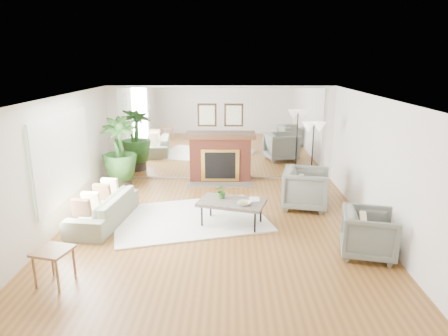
{
  "coord_description": "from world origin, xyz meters",
  "views": [
    {
      "loc": [
        0.25,
        -7.01,
        3.16
      ],
      "look_at": [
        0.14,
        0.6,
        1.08
      ],
      "focal_mm": 32.0,
      "sensor_mm": 36.0,
      "label": 1
    }
  ],
  "objects_px": {
    "potted_ficus": "(119,151)",
    "coffee_table": "(232,203)",
    "armchair_back": "(306,188)",
    "floor_lamp": "(314,133)",
    "side_table": "(53,255)",
    "sofa": "(104,209)",
    "armchair_front": "(369,233)",
    "fireplace": "(220,157)"
  },
  "relations": [
    {
      "from": "potted_ficus",
      "to": "coffee_table",
      "type": "bearing_deg",
      "value": -39.18
    },
    {
      "from": "armchair_back",
      "to": "floor_lamp",
      "type": "distance_m",
      "value": 1.5
    },
    {
      "from": "armchair_back",
      "to": "side_table",
      "type": "xyz_separation_m",
      "value": [
        -4.19,
        -3.16,
        0.01
      ]
    },
    {
      "from": "sofa",
      "to": "floor_lamp",
      "type": "distance_m",
      "value": 5.02
    },
    {
      "from": "armchair_front",
      "to": "coffee_table",
      "type": "bearing_deg",
      "value": 75.61
    },
    {
      "from": "sofa",
      "to": "floor_lamp",
      "type": "xyz_separation_m",
      "value": [
        4.48,
        1.94,
        1.2
      ]
    },
    {
      "from": "coffee_table",
      "to": "side_table",
      "type": "height_order",
      "value": "side_table"
    },
    {
      "from": "armchair_front",
      "to": "potted_ficus",
      "type": "height_order",
      "value": "potted_ficus"
    },
    {
      "from": "coffee_table",
      "to": "sofa",
      "type": "bearing_deg",
      "value": 178.06
    },
    {
      "from": "floor_lamp",
      "to": "potted_ficus",
      "type": "bearing_deg",
      "value": 177.11
    },
    {
      "from": "fireplace",
      "to": "coffee_table",
      "type": "relative_size",
      "value": 1.45
    },
    {
      "from": "armchair_back",
      "to": "potted_ficus",
      "type": "bearing_deg",
      "value": 86.94
    },
    {
      "from": "coffee_table",
      "to": "side_table",
      "type": "bearing_deg",
      "value": -139.86
    },
    {
      "from": "fireplace",
      "to": "potted_ficus",
      "type": "bearing_deg",
      "value": -164.04
    },
    {
      "from": "armchair_front",
      "to": "side_table",
      "type": "height_order",
      "value": "armchair_front"
    },
    {
      "from": "fireplace",
      "to": "side_table",
      "type": "height_order",
      "value": "fireplace"
    },
    {
      "from": "sofa",
      "to": "fireplace",
      "type": "bearing_deg",
      "value": 148.4
    },
    {
      "from": "fireplace",
      "to": "armchair_front",
      "type": "height_order",
      "value": "fireplace"
    },
    {
      "from": "coffee_table",
      "to": "potted_ficus",
      "type": "xyz_separation_m",
      "value": [
        -2.77,
        2.26,
        0.5
      ]
    },
    {
      "from": "side_table",
      "to": "floor_lamp",
      "type": "relative_size",
      "value": 0.33
    },
    {
      "from": "armchair_front",
      "to": "floor_lamp",
      "type": "relative_size",
      "value": 0.49
    },
    {
      "from": "potted_ficus",
      "to": "floor_lamp",
      "type": "relative_size",
      "value": 1.04
    },
    {
      "from": "side_table",
      "to": "potted_ficus",
      "type": "bearing_deg",
      "value": 92.72
    },
    {
      "from": "armchair_back",
      "to": "coffee_table",
      "type": "bearing_deg",
      "value": 134.49
    },
    {
      "from": "armchair_back",
      "to": "sofa",
      "type": "bearing_deg",
      "value": 115.29
    },
    {
      "from": "coffee_table",
      "to": "floor_lamp",
      "type": "distance_m",
      "value": 2.98
    },
    {
      "from": "fireplace",
      "to": "side_table",
      "type": "relative_size",
      "value": 3.54
    },
    {
      "from": "side_table",
      "to": "potted_ficus",
      "type": "distance_m",
      "value": 4.46
    },
    {
      "from": "sofa",
      "to": "coffee_table",
      "type": "bearing_deg",
      "value": 94.42
    },
    {
      "from": "coffee_table",
      "to": "armchair_back",
      "type": "distance_m",
      "value": 1.91
    },
    {
      "from": "sofa",
      "to": "side_table",
      "type": "bearing_deg",
      "value": 5.84
    },
    {
      "from": "armchair_front",
      "to": "floor_lamp",
      "type": "height_order",
      "value": "floor_lamp"
    },
    {
      "from": "armchair_back",
      "to": "side_table",
      "type": "height_order",
      "value": "armchair_back"
    },
    {
      "from": "fireplace",
      "to": "armchair_back",
      "type": "distance_m",
      "value": 2.76
    },
    {
      "from": "armchair_front",
      "to": "side_table",
      "type": "distance_m",
      "value": 4.92
    },
    {
      "from": "sofa",
      "to": "potted_ficus",
      "type": "height_order",
      "value": "potted_ficus"
    },
    {
      "from": "armchair_back",
      "to": "potted_ficus",
      "type": "distance_m",
      "value": 4.61
    },
    {
      "from": "fireplace",
      "to": "coffee_table",
      "type": "distance_m",
      "value": 2.99
    },
    {
      "from": "fireplace",
      "to": "sofa",
      "type": "xyz_separation_m",
      "value": [
        -2.25,
        -2.89,
        -0.37
      ]
    },
    {
      "from": "sofa",
      "to": "armchair_back",
      "type": "bearing_deg",
      "value": 108.68
    },
    {
      "from": "side_table",
      "to": "potted_ficus",
      "type": "xyz_separation_m",
      "value": [
        -0.21,
        4.42,
        0.51
      ]
    },
    {
      "from": "armchair_back",
      "to": "side_table",
      "type": "relative_size",
      "value": 1.67
    }
  ]
}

